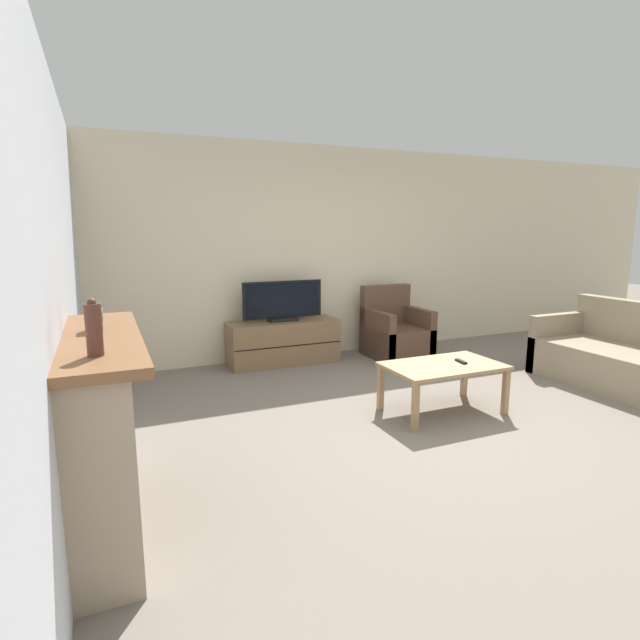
% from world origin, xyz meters
% --- Properties ---
extents(ground_plane, '(24.00, 24.00, 0.00)m').
position_xyz_m(ground_plane, '(0.00, 0.00, 0.00)').
color(ground_plane, slate).
extents(wall_back, '(12.00, 0.06, 2.70)m').
position_xyz_m(wall_back, '(0.00, 2.76, 1.35)').
color(wall_back, beige).
rests_on(wall_back, ground).
extents(wall_left, '(0.06, 12.00, 2.70)m').
position_xyz_m(wall_left, '(-3.00, 0.00, 1.35)').
color(wall_left, silver).
rests_on(wall_left, ground).
extents(fireplace, '(0.42, 1.53, 1.10)m').
position_xyz_m(fireplace, '(-2.81, -0.41, 0.56)').
color(fireplace, tan).
rests_on(fireplace, ground).
extents(mantel_vase_left, '(0.07, 0.07, 0.26)m').
position_xyz_m(mantel_vase_left, '(-2.79, -0.87, 1.22)').
color(mantel_vase_left, '#512D23').
rests_on(mantel_vase_left, fireplace).
extents(mantel_clock, '(0.08, 0.11, 0.15)m').
position_xyz_m(mantel_clock, '(-2.79, -0.25, 1.18)').
color(mantel_clock, brown).
rests_on(mantel_clock, fireplace).
extents(tv_stand, '(1.37, 0.46, 0.54)m').
position_xyz_m(tv_stand, '(-0.73, 2.46, 0.27)').
color(tv_stand, brown).
rests_on(tv_stand, ground).
extents(tv, '(1.01, 0.18, 0.50)m').
position_xyz_m(tv, '(-0.73, 2.46, 0.77)').
color(tv, black).
rests_on(tv, tv_stand).
extents(armchair, '(0.70, 0.76, 0.92)m').
position_xyz_m(armchair, '(0.73, 2.19, 0.30)').
color(armchair, brown).
rests_on(armchair, ground).
extents(coffee_table, '(1.05, 0.64, 0.45)m').
position_xyz_m(coffee_table, '(0.04, 0.29, 0.40)').
color(coffee_table, '#A37F56').
rests_on(coffee_table, ground).
extents(remote, '(0.06, 0.15, 0.02)m').
position_xyz_m(remote, '(0.22, 0.27, 0.46)').
color(remote, black).
rests_on(remote, coffee_table).
extents(couch, '(0.92, 1.96, 0.88)m').
position_xyz_m(couch, '(2.27, -0.03, 0.29)').
color(couch, gray).
rests_on(couch, ground).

